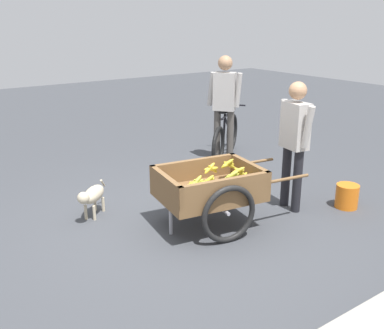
{
  "coord_description": "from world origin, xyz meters",
  "views": [
    {
      "loc": [
        2.57,
        3.86,
        2.28
      ],
      "look_at": [
        -0.12,
        0.05,
        0.75
      ],
      "focal_mm": 42.28,
      "sensor_mm": 36.0,
      "label": 1
    }
  ],
  "objects_px": {
    "bicycle": "(226,138)",
    "cyclist_person": "(224,99)",
    "fruit_cart": "(210,190)",
    "vendor_person": "(295,135)",
    "plastic_bucket": "(347,196)",
    "dog": "(92,195)"
  },
  "relations": [
    {
      "from": "bicycle",
      "to": "dog",
      "type": "bearing_deg",
      "value": 18.35
    },
    {
      "from": "fruit_cart",
      "to": "bicycle",
      "type": "distance_m",
      "value": 2.64
    },
    {
      "from": "cyclist_person",
      "to": "bicycle",
      "type": "bearing_deg",
      "value": -142.54
    },
    {
      "from": "vendor_person",
      "to": "bicycle",
      "type": "xyz_separation_m",
      "value": [
        -0.67,
        -2.1,
        -0.59
      ]
    },
    {
      "from": "bicycle",
      "to": "cyclist_person",
      "type": "xyz_separation_m",
      "value": [
        0.12,
        0.09,
        0.68
      ]
    },
    {
      "from": "bicycle",
      "to": "vendor_person",
      "type": "bearing_deg",
      "value": 72.2
    },
    {
      "from": "bicycle",
      "to": "cyclist_person",
      "type": "relative_size",
      "value": 0.79
    },
    {
      "from": "fruit_cart",
      "to": "vendor_person",
      "type": "distance_m",
      "value": 1.24
    },
    {
      "from": "vendor_person",
      "to": "plastic_bucket",
      "type": "xyz_separation_m",
      "value": [
        -0.59,
        0.39,
        -0.79
      ]
    },
    {
      "from": "bicycle",
      "to": "cyclist_person",
      "type": "height_order",
      "value": "cyclist_person"
    },
    {
      "from": "bicycle",
      "to": "plastic_bucket",
      "type": "relative_size",
      "value": 4.55
    },
    {
      "from": "fruit_cart",
      "to": "bicycle",
      "type": "relative_size",
      "value": 1.29
    },
    {
      "from": "cyclist_person",
      "to": "vendor_person",
      "type": "bearing_deg",
      "value": 74.59
    },
    {
      "from": "bicycle",
      "to": "fruit_cart",
      "type": "bearing_deg",
      "value": 46.97
    },
    {
      "from": "vendor_person",
      "to": "bicycle",
      "type": "height_order",
      "value": "vendor_person"
    },
    {
      "from": "bicycle",
      "to": "plastic_bucket",
      "type": "bearing_deg",
      "value": 88.18
    },
    {
      "from": "vendor_person",
      "to": "bicycle",
      "type": "relative_size",
      "value": 1.16
    },
    {
      "from": "plastic_bucket",
      "to": "vendor_person",
      "type": "bearing_deg",
      "value": -33.61
    },
    {
      "from": "plastic_bucket",
      "to": "dog",
      "type": "bearing_deg",
      "value": -30.13
    },
    {
      "from": "vendor_person",
      "to": "dog",
      "type": "bearing_deg",
      "value": -29.11
    },
    {
      "from": "fruit_cart",
      "to": "bicycle",
      "type": "xyz_separation_m",
      "value": [
        -1.8,
        -1.93,
        -0.09
      ]
    },
    {
      "from": "bicycle",
      "to": "plastic_bucket",
      "type": "distance_m",
      "value": 2.5
    }
  ]
}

